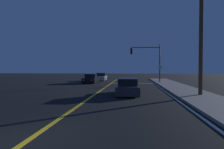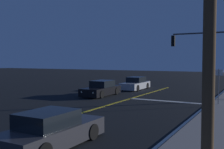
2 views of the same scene
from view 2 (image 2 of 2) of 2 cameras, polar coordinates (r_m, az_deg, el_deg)
lane_line_center at (r=13.41m, az=-17.10°, el=-10.75°), size 0.20×43.38×0.01m
lane_line_edge_right at (r=10.13m, az=8.73°, el=-15.21°), size 0.16×43.38×0.01m
stop_bar at (r=21.47m, az=11.68°, el=-5.50°), size 6.36×0.50×0.01m
car_mid_block_silver at (r=29.59m, az=4.93°, el=-1.99°), size 1.95×4.68×1.34m
car_following_oncoming_black at (r=24.35m, az=-2.26°, el=-3.07°), size 1.98×4.63×1.34m
car_side_waiting_charcoal at (r=10.39m, az=-12.52°, el=-11.46°), size 1.87×4.54×1.34m
traffic_signal_near_right at (r=22.95m, az=19.09°, el=4.59°), size 4.53×0.28×5.72m
street_sign_corner at (r=20.02m, az=21.42°, el=-1.33°), size 0.56×0.09×2.57m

